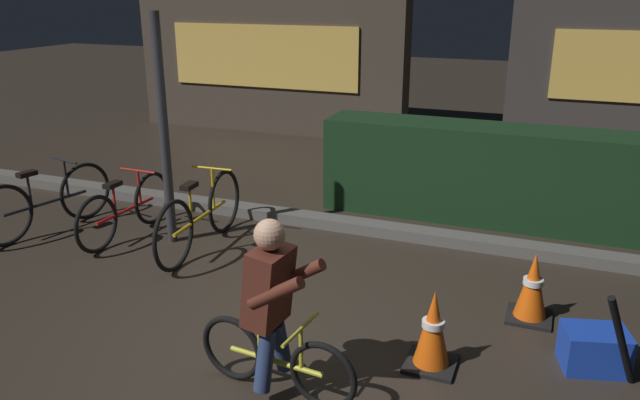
{
  "coord_description": "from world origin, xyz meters",
  "views": [
    {
      "loc": [
        2.01,
        -4.01,
        2.61
      ],
      "look_at": [
        0.2,
        0.6,
        0.9
      ],
      "focal_mm": 35.11,
      "sensor_mm": 36.0,
      "label": 1
    }
  ],
  "objects_px": {
    "blue_crate": "(594,349)",
    "cyclist": "(273,307)",
    "closed_umbrella": "(622,341)",
    "traffic_cone_far": "(532,287)",
    "traffic_cone_near": "(433,330)",
    "parked_bike_left_mid": "(126,209)",
    "parked_bike_center_left": "(201,216)",
    "street_post": "(164,133)",
    "parked_bike_leftmost": "(46,202)"
  },
  "relations": [
    {
      "from": "blue_crate",
      "to": "cyclist",
      "type": "relative_size",
      "value": 0.35
    },
    {
      "from": "cyclist",
      "to": "closed_umbrella",
      "type": "xyz_separation_m",
      "value": [
        2.14,
        0.81,
        -0.24
      ]
    },
    {
      "from": "traffic_cone_far",
      "to": "cyclist",
      "type": "bearing_deg",
      "value": -133.4
    },
    {
      "from": "traffic_cone_near",
      "to": "parked_bike_left_mid",
      "type": "bearing_deg",
      "value": 161.19
    },
    {
      "from": "parked_bike_left_mid",
      "to": "parked_bike_center_left",
      "type": "distance_m",
      "value": 0.94
    },
    {
      "from": "parked_bike_center_left",
      "to": "blue_crate",
      "type": "relative_size",
      "value": 3.98
    },
    {
      "from": "street_post",
      "to": "closed_umbrella",
      "type": "bearing_deg",
      "value": -15.01
    },
    {
      "from": "parked_bike_center_left",
      "to": "traffic_cone_far",
      "type": "xyz_separation_m",
      "value": [
        3.27,
        -0.26,
        -0.08
      ]
    },
    {
      "from": "traffic_cone_near",
      "to": "cyclist",
      "type": "distance_m",
      "value": 1.19
    },
    {
      "from": "blue_crate",
      "to": "cyclist",
      "type": "xyz_separation_m",
      "value": [
        -2.01,
        -1.06,
        0.48
      ]
    },
    {
      "from": "traffic_cone_far",
      "to": "closed_umbrella",
      "type": "xyz_separation_m",
      "value": [
        0.6,
        -0.82,
        0.1
      ]
    },
    {
      "from": "blue_crate",
      "to": "closed_umbrella",
      "type": "bearing_deg",
      "value": -62.5
    },
    {
      "from": "traffic_cone_near",
      "to": "closed_umbrella",
      "type": "relative_size",
      "value": 0.71
    },
    {
      "from": "parked_bike_leftmost",
      "to": "closed_umbrella",
      "type": "distance_m",
      "value": 5.79
    },
    {
      "from": "parked_bike_left_mid",
      "to": "closed_umbrella",
      "type": "distance_m",
      "value": 4.93
    },
    {
      "from": "parked_bike_center_left",
      "to": "cyclist",
      "type": "xyz_separation_m",
      "value": [
        1.73,
        -1.89,
        0.26
      ]
    },
    {
      "from": "parked_bike_leftmost",
      "to": "traffic_cone_far",
      "type": "xyz_separation_m",
      "value": [
        5.12,
        -0.07,
        -0.07
      ]
    },
    {
      "from": "parked_bike_leftmost",
      "to": "blue_crate",
      "type": "relative_size",
      "value": 3.73
    },
    {
      "from": "traffic_cone_far",
      "to": "cyclist",
      "type": "height_order",
      "value": "cyclist"
    },
    {
      "from": "parked_bike_center_left",
      "to": "closed_umbrella",
      "type": "height_order",
      "value": "parked_bike_center_left"
    },
    {
      "from": "parked_bike_center_left",
      "to": "closed_umbrella",
      "type": "distance_m",
      "value": 4.02
    },
    {
      "from": "parked_bike_leftmost",
      "to": "traffic_cone_far",
      "type": "relative_size",
      "value": 2.79
    },
    {
      "from": "street_post",
      "to": "cyclist",
      "type": "relative_size",
      "value": 1.91
    },
    {
      "from": "parked_bike_leftmost",
      "to": "street_post",
      "type": "bearing_deg",
      "value": -67.1
    },
    {
      "from": "parked_bike_center_left",
      "to": "traffic_cone_near",
      "type": "distance_m",
      "value": 2.93
    },
    {
      "from": "parked_bike_left_mid",
      "to": "blue_crate",
      "type": "distance_m",
      "value": 4.76
    },
    {
      "from": "street_post",
      "to": "parked_bike_center_left",
      "type": "bearing_deg",
      "value": -9.63
    },
    {
      "from": "parked_bike_leftmost",
      "to": "cyclist",
      "type": "height_order",
      "value": "cyclist"
    },
    {
      "from": "parked_bike_leftmost",
      "to": "closed_umbrella",
      "type": "bearing_deg",
      "value": -86.31
    },
    {
      "from": "parked_bike_center_left",
      "to": "blue_crate",
      "type": "bearing_deg",
      "value": -105.34
    },
    {
      "from": "traffic_cone_near",
      "to": "blue_crate",
      "type": "bearing_deg",
      "value": 20.24
    },
    {
      "from": "traffic_cone_far",
      "to": "blue_crate",
      "type": "relative_size",
      "value": 1.34
    },
    {
      "from": "street_post",
      "to": "blue_crate",
      "type": "relative_size",
      "value": 5.41
    },
    {
      "from": "parked_bike_left_mid",
      "to": "cyclist",
      "type": "relative_size",
      "value": 1.21
    },
    {
      "from": "blue_crate",
      "to": "closed_umbrella",
      "type": "distance_m",
      "value": 0.37
    },
    {
      "from": "parked_bike_center_left",
      "to": "traffic_cone_far",
      "type": "relative_size",
      "value": 2.98
    },
    {
      "from": "cyclist",
      "to": "parked_bike_leftmost",
      "type": "bearing_deg",
      "value": 160.4
    },
    {
      "from": "parked_bike_left_mid",
      "to": "blue_crate",
      "type": "relative_size",
      "value": 3.43
    },
    {
      "from": "parked_bike_left_mid",
      "to": "traffic_cone_far",
      "type": "relative_size",
      "value": 2.56
    },
    {
      "from": "parked_bike_center_left",
      "to": "closed_umbrella",
      "type": "xyz_separation_m",
      "value": [
        3.87,
        -1.08,
        0.02
      ]
    },
    {
      "from": "traffic_cone_near",
      "to": "traffic_cone_far",
      "type": "height_order",
      "value": "traffic_cone_near"
    },
    {
      "from": "parked_bike_center_left",
      "to": "cyclist",
      "type": "height_order",
      "value": "cyclist"
    },
    {
      "from": "street_post",
      "to": "traffic_cone_far",
      "type": "xyz_separation_m",
      "value": [
        3.69,
        -0.33,
        -0.91
      ]
    },
    {
      "from": "traffic_cone_far",
      "to": "cyclist",
      "type": "xyz_separation_m",
      "value": [
        -1.54,
        -1.63,
        0.35
      ]
    },
    {
      "from": "parked_bike_center_left",
      "to": "cyclist",
      "type": "bearing_deg",
      "value": -140.43
    },
    {
      "from": "blue_crate",
      "to": "closed_umbrella",
      "type": "xyz_separation_m",
      "value": [
        0.13,
        -0.25,
        0.24
      ]
    },
    {
      "from": "parked_bike_leftmost",
      "to": "traffic_cone_near",
      "type": "xyz_separation_m",
      "value": [
        4.51,
        -1.04,
        -0.06
      ]
    },
    {
      "from": "street_post",
      "to": "cyclist",
      "type": "xyz_separation_m",
      "value": [
        2.15,
        -1.96,
        -0.56
      ]
    },
    {
      "from": "traffic_cone_near",
      "to": "traffic_cone_far",
      "type": "distance_m",
      "value": 1.15
    },
    {
      "from": "parked_bike_left_mid",
      "to": "traffic_cone_near",
      "type": "distance_m",
      "value": 3.8
    }
  ]
}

